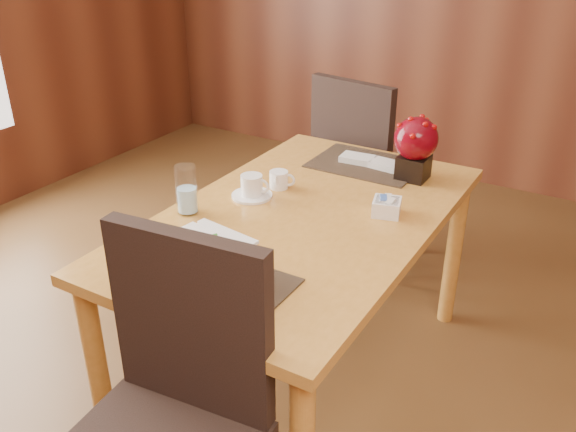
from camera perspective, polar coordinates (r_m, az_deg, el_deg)
The scene contains 13 objects.
dining_table at distance 2.25m, azimuth 1.39°, elevation -1.98°, with size 0.90×1.50×0.75m.
placemat_near at distance 1.80m, azimuth -7.28°, elevation -6.40°, with size 0.45×0.33×0.01m, color black.
placemat_far at distance 2.65m, azimuth 7.30°, elevation 4.85°, with size 0.45×0.33×0.01m, color black.
soup_setting at distance 1.82m, azimuth -8.12°, elevation -4.19°, with size 0.31×0.31×0.11m.
coffee_cup at distance 2.32m, azimuth -3.42°, elevation 2.67°, with size 0.16×0.16×0.09m.
water_glass at distance 2.20m, azimuth -9.48°, elevation 2.43°, with size 0.08×0.08×0.18m, color white.
creamer_jug at distance 2.39m, azimuth -0.87°, elevation 3.42°, with size 0.10×0.10×0.07m, color white, non-canonical shape.
sugar_caddy at distance 2.21m, azimuth 9.22°, elevation 0.83°, with size 0.10×0.10×0.06m, color white.
berry_decor at distance 2.49m, azimuth 11.85°, elevation 6.57°, with size 0.18×0.18×0.26m.
napkins_far at distance 2.63m, azimuth 8.09°, elevation 4.99°, with size 0.28×0.10×0.03m, color silver, non-canonical shape.
bread_plate at distance 1.96m, azimuth -12.72°, elevation -3.83°, with size 0.16×0.16×0.01m, color white.
near_chair at distance 1.66m, azimuth -11.12°, elevation -17.43°, with size 0.53×0.53×1.04m.
far_chair at distance 3.15m, azimuth 7.05°, elevation 4.98°, with size 0.55×0.55×1.02m.
Camera 1 is at (0.96, -1.12, 1.73)m, focal length 38.00 mm.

